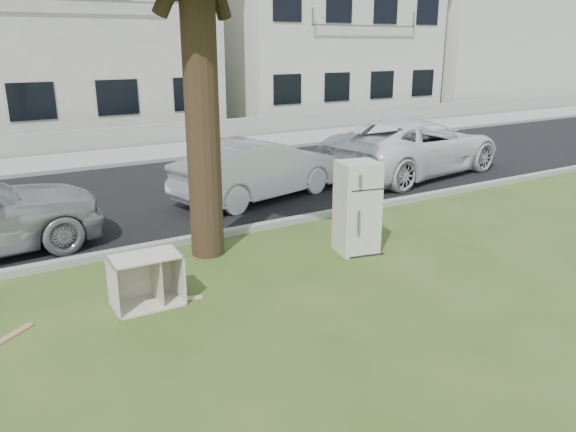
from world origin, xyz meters
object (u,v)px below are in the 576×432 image
fridge (357,208)px  car_center (260,169)px  cabinet (146,280)px  car_right (414,146)px

fridge → car_center: (0.27, 3.88, -0.10)m
cabinet → car_right: car_right is taller
car_center → car_right: car_right is taller
cabinet → car_right: (8.69, 4.11, 0.39)m
cabinet → fridge: bearing=4.2°
cabinet → car_right: size_ratio=0.17×
car_center → fridge: bearing=162.4°
car_right → car_center: bearing=81.8°
cabinet → car_center: size_ratio=0.22×
car_center → car_right: (4.76, 0.07, 0.07)m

